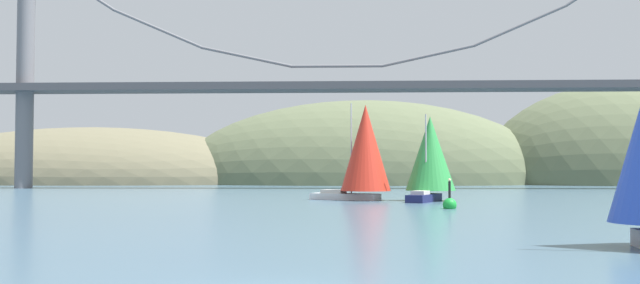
{
  "coord_description": "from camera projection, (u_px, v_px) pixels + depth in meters",
  "views": [
    {
      "loc": [
        1.95,
        -17.43,
        3.12
      ],
      "look_at": [
        0.0,
        29.24,
        4.93
      ],
      "focal_mm": 39.34,
      "sensor_mm": 36.0,
      "label": 1
    }
  ],
  "objects": [
    {
      "name": "sailboat_green_sail",
      "position": [
        430.0,
        155.0,
        69.14
      ],
      "size": [
        6.43,
        8.58,
        8.47
      ],
      "color": "#191E4C",
      "rests_on": "ground_plane"
    },
    {
      "name": "channel_buoy",
      "position": [
        450.0,
        204.0,
        55.17
      ],
      "size": [
        1.1,
        1.1,
        2.64
      ],
      "color": "green",
      "rests_on": "ground_plane"
    },
    {
      "name": "sailboat_scarlet_sail",
      "position": [
        365.0,
        150.0,
        70.4
      ],
      "size": [
        9.12,
        6.83,
        9.82
      ],
      "color": "white",
      "rests_on": "ground_plane"
    },
    {
      "name": "headland_right",
      "position": [
        621.0,
        184.0,
        149.64
      ],
      "size": [
        60.63,
        44.0,
        43.24
      ],
      "primitive_type": "ellipsoid",
      "color": "#5B6647",
      "rests_on": "ground_plane"
    },
    {
      "name": "headland_center",
      "position": [
        363.0,
        184.0,
        151.94
      ],
      "size": [
        82.72,
        44.0,
        36.1
      ],
      "primitive_type": "ellipsoid",
      "color": "#5B6647",
      "rests_on": "ground_plane"
    },
    {
      "name": "suspension_bridge",
      "position": [
        337.0,
        79.0,
        112.9
      ],
      "size": [
        138.59,
        6.0,
        38.99
      ],
      "color": "slate",
      "rests_on": "ground_plane"
    },
    {
      "name": "headland_left",
      "position": [
        91.0,
        183.0,
        154.44
      ],
      "size": [
        89.92,
        44.0,
        24.7
      ],
      "primitive_type": "ellipsoid",
      "color": "#6B664C",
      "rests_on": "ground_plane"
    }
  ]
}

